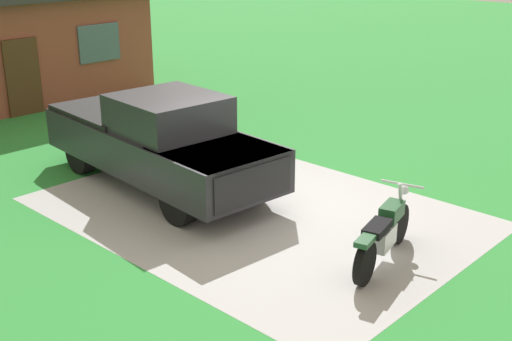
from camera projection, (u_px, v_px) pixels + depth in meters
ground_plane at (256, 211)px, 11.90m from camera, size 80.00×80.00×0.00m
driveway_pad at (256, 211)px, 11.89m from camera, size 5.49×7.58×0.01m
motorcycle at (384, 233)px, 9.93m from camera, size 2.18×0.86×1.09m
pickup_truck at (157, 139)px, 12.87m from camera, size 2.45×5.76×1.90m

